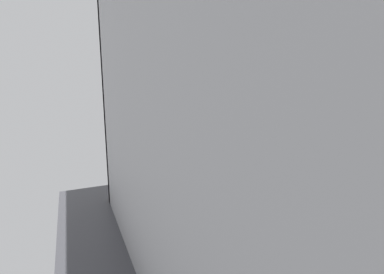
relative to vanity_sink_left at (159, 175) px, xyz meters
The scene contains 8 objects.
wall_back 2.32m from the vanity_sink_left, ahead, with size 5.44×0.27×2.60m.
wall_left 2.12m from the vanity_sink_left, 106.34° to the right, with size 0.12×4.31×2.60m, color #A8A8AA.
bath_mat 0.70m from the vanity_sink_left, 90.00° to the right, with size 0.68×0.44×0.01m, color #474C56.
vanity_sink_left is the anchor object (origin of this frame).
tap_on_left_sink 0.43m from the vanity_sink_left, 90.00° to the left, with size 0.03×0.13×0.11m.
toilet 0.99m from the vanity_sink_left, ahead, with size 0.48×0.62×1.00m.
toothbrush_cup 0.50m from the vanity_sink_left, 149.16° to the left, with size 0.07×0.07×0.20m.
soap_dispenser 0.53m from the vanity_sink_left, 31.38° to the left, with size 0.06×0.06×0.19m.
Camera 1 is at (-3.12, -1.41, 1.49)m, focal length 25.95 mm.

